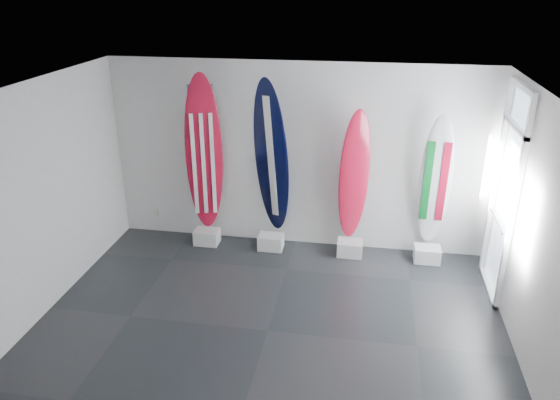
% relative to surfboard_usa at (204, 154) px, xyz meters
% --- Properties ---
extents(floor, '(6.00, 6.00, 0.00)m').
position_rel_surfboard_usa_xyz_m(floor, '(1.45, -2.28, -1.54)').
color(floor, black).
rests_on(floor, ground).
extents(ceiling, '(6.00, 6.00, 0.00)m').
position_rel_surfboard_usa_xyz_m(ceiling, '(1.45, -2.28, 1.46)').
color(ceiling, white).
rests_on(ceiling, wall_back).
extents(wall_back, '(6.00, 0.00, 6.00)m').
position_rel_surfboard_usa_xyz_m(wall_back, '(1.45, 0.22, -0.04)').
color(wall_back, white).
rests_on(wall_back, ground).
extents(wall_front, '(6.00, 0.00, 6.00)m').
position_rel_surfboard_usa_xyz_m(wall_front, '(1.45, -4.78, -0.04)').
color(wall_front, white).
rests_on(wall_front, ground).
extents(wall_left, '(0.00, 5.00, 5.00)m').
position_rel_surfboard_usa_xyz_m(wall_left, '(-1.55, -2.28, -0.04)').
color(wall_left, white).
rests_on(wall_left, ground).
extents(wall_right, '(0.00, 5.00, 5.00)m').
position_rel_surfboard_usa_xyz_m(wall_right, '(4.45, -2.28, -0.04)').
color(wall_right, white).
rests_on(wall_right, ground).
extents(display_block_usa, '(0.40, 0.30, 0.24)m').
position_rel_surfboard_usa_xyz_m(display_block_usa, '(0.00, -0.10, -1.42)').
color(display_block_usa, white).
rests_on(display_block_usa, floor).
extents(surfboard_usa, '(0.62, 0.34, 2.61)m').
position_rel_surfboard_usa_xyz_m(surfboard_usa, '(0.00, 0.00, 0.00)').
color(surfboard_usa, maroon).
rests_on(surfboard_usa, display_block_usa).
extents(display_block_navy, '(0.40, 0.30, 0.24)m').
position_rel_surfboard_usa_xyz_m(display_block_navy, '(1.09, -0.10, -1.42)').
color(display_block_navy, white).
rests_on(display_block_navy, floor).
extents(surfboard_navy, '(0.70, 0.61, 2.59)m').
position_rel_surfboard_usa_xyz_m(surfboard_navy, '(1.09, 0.00, -0.01)').
color(surfboard_navy, black).
rests_on(surfboard_navy, display_block_navy).
extents(display_block_swiss, '(0.40, 0.30, 0.24)m').
position_rel_surfboard_usa_xyz_m(display_block_swiss, '(2.38, -0.10, -1.42)').
color(display_block_swiss, white).
rests_on(display_block_swiss, floor).
extents(surfboard_swiss, '(0.54, 0.40, 2.15)m').
position_rel_surfboard_usa_xyz_m(surfboard_swiss, '(2.38, 0.00, -0.23)').
color(surfboard_swiss, maroon).
rests_on(surfboard_swiss, display_block_swiss).
extents(display_block_italy, '(0.40, 0.30, 0.24)m').
position_rel_surfboard_usa_xyz_m(display_block_italy, '(3.59, -0.10, -1.42)').
color(display_block_italy, white).
rests_on(display_block_italy, floor).
extents(surfboard_italy, '(0.50, 0.34, 2.13)m').
position_rel_surfboard_usa_xyz_m(surfboard_italy, '(3.59, 0.00, -0.24)').
color(surfboard_italy, white).
rests_on(surfboard_italy, display_block_italy).
extents(wall_outlet, '(0.09, 0.02, 0.13)m').
position_rel_surfboard_usa_xyz_m(wall_outlet, '(-1.00, 0.20, -1.19)').
color(wall_outlet, silver).
rests_on(wall_outlet, wall_back).
extents(glass_door, '(0.12, 1.16, 2.85)m').
position_rel_surfboard_usa_xyz_m(glass_door, '(4.42, -0.73, -0.12)').
color(glass_door, white).
rests_on(glass_door, floor).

